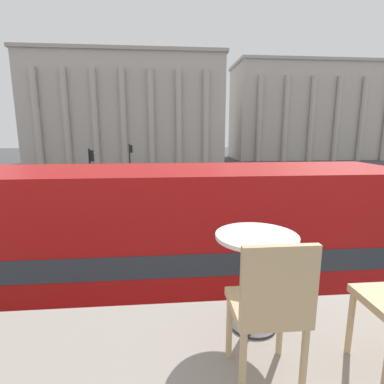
# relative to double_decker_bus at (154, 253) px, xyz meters

# --- Properties ---
(double_decker_bus) EXTENTS (10.74, 2.68, 4.30)m
(double_decker_bus) POSITION_rel_double_decker_bus_xyz_m (0.00, 0.00, 0.00)
(double_decker_bus) COLOR black
(double_decker_bus) RESTS_ON ground_plane
(cafe_dining_table) EXTENTS (0.60, 0.60, 0.73)m
(cafe_dining_table) POSITION_rel_double_decker_bus_xyz_m (0.94, -4.35, 1.74)
(cafe_dining_table) COLOR #2D2D30
(cafe_dining_table) RESTS_ON cafe_floor_slab
(cafe_chair_0) EXTENTS (0.40, 0.40, 0.91)m
(cafe_chair_0) POSITION_rel_double_decker_bus_xyz_m (0.85, -4.90, 1.72)
(cafe_chair_0) COLOR tan
(cafe_chair_0) RESTS_ON cafe_floor_slab
(plaza_building_left) EXTENTS (30.54, 11.84, 16.86)m
(plaza_building_left) POSITION_rel_double_decker_bus_xyz_m (-5.58, 44.23, 6.02)
(plaza_building_left) COLOR #BCB2A8
(plaza_building_left) RESTS_ON ground_plane
(plaza_building_right) EXTENTS (30.00, 12.07, 17.71)m
(plaza_building_right) POSITION_rel_double_decker_bus_xyz_m (28.46, 51.41, 6.45)
(plaza_building_right) COLOR #BCB2A8
(plaza_building_right) RESTS_ON ground_plane
(traffic_light_near) EXTENTS (0.42, 0.24, 3.46)m
(traffic_light_near) POSITION_rel_double_decker_bus_xyz_m (2.36, 7.90, -0.13)
(traffic_light_near) COLOR black
(traffic_light_near) RESTS_ON ground_plane
(traffic_light_mid) EXTENTS (0.42, 0.24, 4.06)m
(traffic_light_mid) POSITION_rel_double_decker_bus_xyz_m (-4.40, 13.10, 0.23)
(traffic_light_mid) COLOR black
(traffic_light_mid) RESTS_ON ground_plane
(traffic_light_far) EXTENTS (0.42, 0.24, 4.01)m
(traffic_light_far) POSITION_rel_double_decker_bus_xyz_m (-2.90, 21.86, 0.21)
(traffic_light_far) COLOR black
(traffic_light_far) RESTS_ON ground_plane
(car_black) EXTENTS (4.20, 1.93, 1.35)m
(car_black) POSITION_rel_double_decker_bus_xyz_m (5.31, 17.85, -1.70)
(car_black) COLOR black
(car_black) RESTS_ON ground_plane
(pedestrian_grey) EXTENTS (0.32, 0.32, 1.76)m
(pedestrian_grey) POSITION_rel_double_decker_bus_xyz_m (1.62, 14.47, -1.39)
(pedestrian_grey) COLOR #282B33
(pedestrian_grey) RESTS_ON ground_plane
(pedestrian_olive) EXTENTS (0.32, 0.32, 1.77)m
(pedestrian_olive) POSITION_rel_double_decker_bus_xyz_m (2.60, 16.30, -1.38)
(pedestrian_olive) COLOR #282B33
(pedestrian_olive) RESTS_ON ground_plane
(pedestrian_white) EXTENTS (0.32, 0.32, 1.64)m
(pedestrian_white) POSITION_rel_double_decker_bus_xyz_m (-1.33, 10.61, -1.46)
(pedestrian_white) COLOR #282B33
(pedestrian_white) RESTS_ON ground_plane
(pedestrian_black) EXTENTS (0.32, 0.32, 1.64)m
(pedestrian_black) POSITION_rel_double_decker_bus_xyz_m (-7.93, 15.22, -1.46)
(pedestrian_black) COLOR #282B33
(pedestrian_black) RESTS_ON ground_plane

